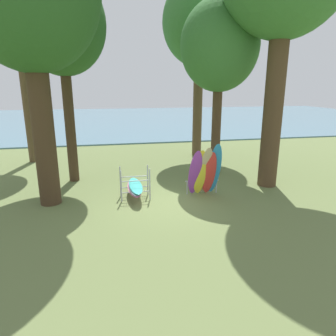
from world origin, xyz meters
name	(u,v)px	position (x,y,z in m)	size (l,w,h in m)	color
ground_plane	(165,203)	(0.00, 0.00, 0.00)	(80.00, 80.00, 0.00)	olive
lake_water	(122,119)	(0.00, 30.12, 0.05)	(80.00, 36.00, 0.10)	slate
tree_mid_behind	(61,25)	(-3.64, 3.65, 6.73)	(3.67, 3.67, 8.91)	#42301E
tree_far_left_back	(16,16)	(-6.35, 7.91, 7.81)	(3.73, 3.73, 10.04)	brown
tree_far_right_back	(220,47)	(3.33, 3.71, 6.06)	(3.68, 3.68, 8.24)	#4C3823
tree_deep_back	(200,24)	(3.58, 7.77, 7.76)	(4.34, 4.34, 10.36)	brown
leaning_board_pile	(205,172)	(1.70, 0.45, 1.01)	(1.39, 0.95, 2.22)	purple
board_storage_rack	(135,187)	(-1.06, 0.78, 0.47)	(1.15, 2.12, 1.25)	#9EA0A5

